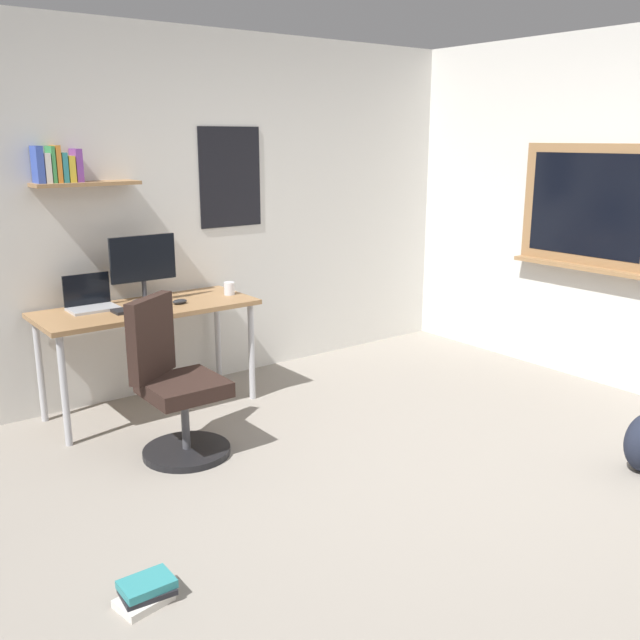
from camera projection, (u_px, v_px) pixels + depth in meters
name	position (u px, v px, depth m)	size (l,w,h in m)	color
ground_plane	(424.00, 501.00, 3.69)	(5.20, 5.20, 0.00)	gray
wall_back	(193.00, 212.00, 5.24)	(5.00, 0.30, 2.60)	silver
desk	(147.00, 317.00, 4.77)	(1.45, 0.61, 0.74)	#997047
office_chair	(174.00, 389.00, 4.15)	(0.56, 0.57, 0.95)	black
laptop	(91.00, 301.00, 4.66)	(0.31, 0.21, 0.23)	#ADAFB5
monitor_primary	(143.00, 264.00, 4.78)	(0.46, 0.17, 0.46)	#38383D
keyboard	(141.00, 308.00, 4.65)	(0.37, 0.13, 0.02)	black
computer_mouse	(180.00, 301.00, 4.81)	(0.10, 0.06, 0.03)	#262628
coffee_mug	(229.00, 288.00, 5.09)	(0.08, 0.08, 0.09)	silver
book_stack_on_floor	(146.00, 592.00, 2.87)	(0.25, 0.19, 0.09)	silver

